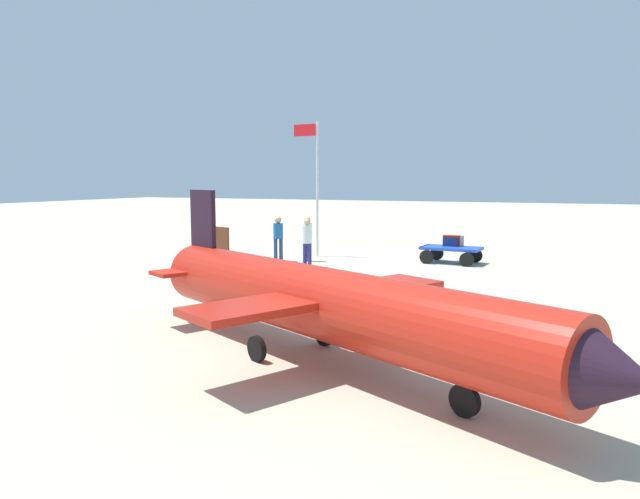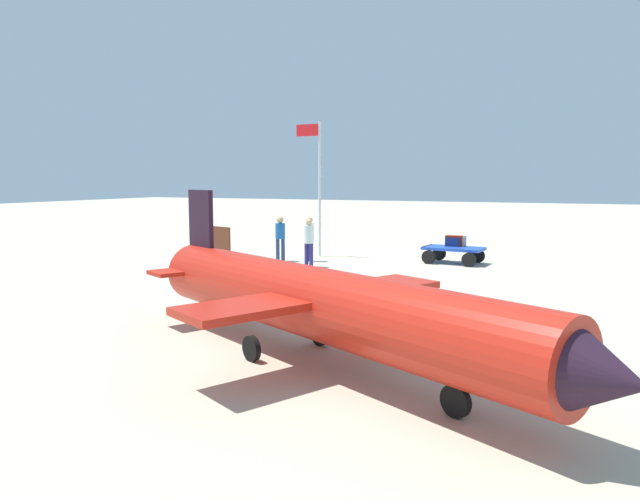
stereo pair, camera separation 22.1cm
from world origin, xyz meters
TOP-DOWN VIEW (x-y plane):
  - ground_plane at (0.00, 0.00)m, footprint 120.00×120.00m
  - luggage_cart at (-2.55, -0.59)m, footprint 2.20×1.51m
  - suitcase_grey at (-2.64, -1.08)m, footprint 0.54×0.45m
  - suitcase_olive at (-2.52, -0.87)m, footprint 0.63×0.36m
  - suitcase_navy at (-2.49, -0.80)m, footprint 0.55×0.35m
  - worker_lead at (1.88, 2.34)m, footprint 0.38×0.38m
  - worker_trailing at (2.46, 1.04)m, footprint 0.49×0.49m
  - worker_supervisor at (3.48, 1.44)m, footprint 0.48×0.48m
  - airplane_near at (-3.17, 12.39)m, footprint 9.17×5.73m
  - flagpole at (2.81, -0.45)m, footprint 1.08×0.14m
  - signboard at (3.97, 4.67)m, footprint 0.91×0.36m

SIDE VIEW (x-z plane):
  - ground_plane at x=0.00m, z-range 0.00..0.00m
  - luggage_cart at x=-2.55m, z-range 0.15..0.75m
  - suitcase_navy at x=-2.49m, z-range 0.60..0.93m
  - suitcase_grey at x=-2.64m, z-range 0.60..0.97m
  - suitcase_olive at x=-2.52m, z-range 0.60..0.99m
  - worker_lead at x=1.88m, z-range 0.13..1.81m
  - worker_trailing at x=2.46m, z-range 0.15..1.81m
  - signboard at x=3.97m, z-range 0.23..1.74m
  - worker_supervisor at x=3.48m, z-range 0.16..1.84m
  - airplane_near at x=-3.17m, z-range -0.37..2.46m
  - flagpole at x=2.81m, z-range 0.47..5.77m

